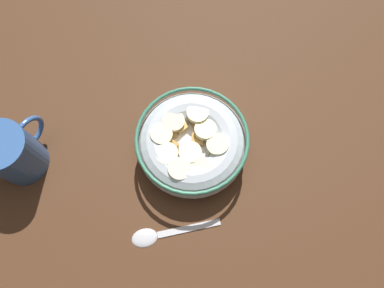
{
  "coord_description": "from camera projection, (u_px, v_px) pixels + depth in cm",
  "views": [
    {
      "loc": [
        -16.24,
        -9.71,
        58.1
      ],
      "look_at": [
        0.0,
        0.0,
        3.0
      ],
      "focal_mm": 33.93,
      "sensor_mm": 36.0,
      "label": 1
    }
  ],
  "objects": [
    {
      "name": "ground_plane",
      "position": [
        192.0,
        152.0,
        0.62
      ],
      "size": [
        97.63,
        97.63,
        2.0
      ],
      "primitive_type": "cube",
      "color": "#472B19"
    },
    {
      "name": "cereal_bowl",
      "position": [
        192.0,
        144.0,
        0.58
      ],
      "size": [
        17.8,
        17.8,
        6.34
      ],
      "color": "#B2BCC6",
      "rests_on": "ground_plane"
    },
    {
      "name": "spoon",
      "position": [
        157.0,
        235.0,
        0.56
      ],
      "size": [
        11.04,
        11.69,
        0.8
      ],
      "color": "#B7B7BC",
      "rests_on": "ground_plane"
    },
    {
      "name": "coffee_mug",
      "position": [
        13.0,
        153.0,
        0.56
      ],
      "size": [
        11.05,
        7.98,
        9.53
      ],
      "color": "#335999",
      "rests_on": "ground_plane"
    }
  ]
}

